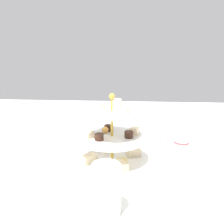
{
  "coord_description": "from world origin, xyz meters",
  "views": [
    {
      "loc": [
        0.06,
        -0.71,
        0.35
      ],
      "look_at": [
        0.0,
        0.0,
        0.18
      ],
      "focal_mm": 34.42,
      "sensor_mm": 36.0,
      "label": 1
    }
  ],
  "objects_px": {
    "water_glass_short_left": "(153,135)",
    "teacup_with_saucer": "(181,147)",
    "butter_knife_right": "(208,187)",
    "water_glass_tall_right": "(106,190)",
    "tiered_serving_stand": "(112,143)",
    "butter_knife_left": "(20,167)"
  },
  "relations": [
    {
      "from": "tiered_serving_stand",
      "to": "butter_knife_left",
      "type": "xyz_separation_m",
      "value": [
        -0.31,
        -0.06,
        -0.07
      ]
    },
    {
      "from": "water_glass_tall_right",
      "to": "tiered_serving_stand",
      "type": "bearing_deg",
      "value": 91.78
    },
    {
      "from": "water_glass_tall_right",
      "to": "butter_knife_left",
      "type": "relative_size",
      "value": 0.74
    },
    {
      "from": "tiered_serving_stand",
      "to": "butter_knife_right",
      "type": "relative_size",
      "value": 1.71
    },
    {
      "from": "water_glass_short_left",
      "to": "teacup_with_saucer",
      "type": "distance_m",
      "value": 0.15
    },
    {
      "from": "teacup_with_saucer",
      "to": "butter_knife_right",
      "type": "height_order",
      "value": "teacup_with_saucer"
    },
    {
      "from": "butter_knife_left",
      "to": "butter_knife_right",
      "type": "xyz_separation_m",
      "value": [
        0.6,
        -0.07,
        0.0
      ]
    },
    {
      "from": "tiered_serving_stand",
      "to": "butter_knife_right",
      "type": "xyz_separation_m",
      "value": [
        0.29,
        -0.14,
        -0.07
      ]
    },
    {
      "from": "water_glass_short_left",
      "to": "butter_knife_left",
      "type": "bearing_deg",
      "value": -150.07
    },
    {
      "from": "tiered_serving_stand",
      "to": "water_glass_tall_right",
      "type": "distance_m",
      "value": 0.27
    },
    {
      "from": "butter_knife_left",
      "to": "butter_knife_right",
      "type": "distance_m",
      "value": 0.61
    },
    {
      "from": "butter_knife_right",
      "to": "tiered_serving_stand",
      "type": "bearing_deg",
      "value": 91.37
    },
    {
      "from": "tiered_serving_stand",
      "to": "water_glass_tall_right",
      "type": "height_order",
      "value": "tiered_serving_stand"
    },
    {
      "from": "water_glass_short_left",
      "to": "teacup_with_saucer",
      "type": "relative_size",
      "value": 0.78
    },
    {
      "from": "butter_knife_right",
      "to": "teacup_with_saucer",
      "type": "bearing_deg",
      "value": 32.52
    },
    {
      "from": "tiered_serving_stand",
      "to": "butter_knife_left",
      "type": "distance_m",
      "value": 0.33
    },
    {
      "from": "water_glass_short_left",
      "to": "butter_knife_left",
      "type": "height_order",
      "value": "water_glass_short_left"
    },
    {
      "from": "water_glass_short_left",
      "to": "teacup_with_saucer",
      "type": "bearing_deg",
      "value": -48.73
    },
    {
      "from": "tiered_serving_stand",
      "to": "butter_knife_right",
      "type": "height_order",
      "value": "tiered_serving_stand"
    },
    {
      "from": "water_glass_tall_right",
      "to": "butter_knife_left",
      "type": "xyz_separation_m",
      "value": [
        -0.32,
        0.2,
        -0.06
      ]
    },
    {
      "from": "water_glass_tall_right",
      "to": "butter_knife_right",
      "type": "height_order",
      "value": "water_glass_tall_right"
    },
    {
      "from": "water_glass_short_left",
      "to": "butter_knife_right",
      "type": "height_order",
      "value": "water_glass_short_left"
    }
  ]
}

